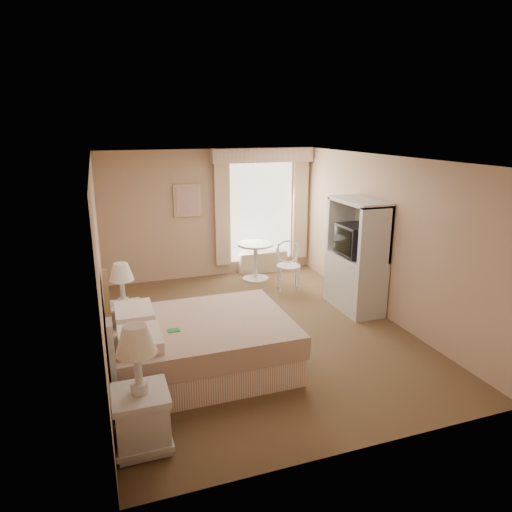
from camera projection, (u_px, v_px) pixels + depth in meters
name	position (u px, v px, depth m)	size (l,w,h in m)	color
room	(257.00, 249.00, 6.41)	(4.21, 5.51, 2.51)	brown
window	(263.00, 207.00, 9.13)	(2.05, 0.22, 2.51)	white
framed_art	(187.00, 201.00, 8.65)	(0.52, 0.04, 0.62)	#DAB986
bed	(192.00, 344.00, 5.56)	(2.16, 1.69, 1.50)	tan
nightstand_near	(141.00, 404.00, 4.18)	(0.51, 0.51, 1.23)	silver
nightstand_far	(125.00, 312.00, 6.34)	(0.46, 0.46, 1.12)	silver
round_table	(256.00, 255.00, 8.87)	(0.69, 0.69, 0.73)	silver
cafe_chair	(288.00, 262.00, 8.32)	(0.54, 0.54, 0.91)	silver
armoire	(356.00, 264.00, 7.39)	(0.55, 1.09, 1.82)	silver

